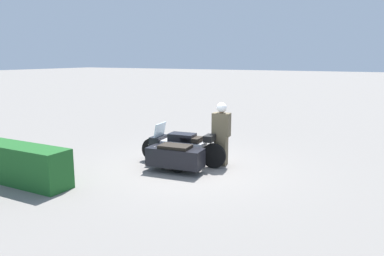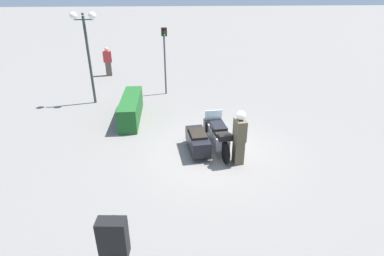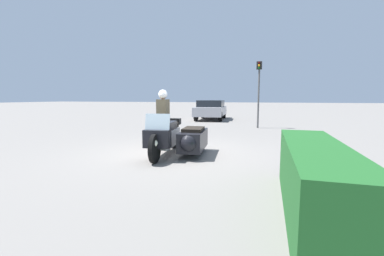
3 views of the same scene
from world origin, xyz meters
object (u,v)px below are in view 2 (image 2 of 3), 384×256
at_px(traffic_light_near, 165,52).
at_px(police_motorcycle, 207,136).
at_px(hedge_bush_curbside, 131,108).
at_px(twin_lamp_post, 86,37).
at_px(pedestrian_bystander, 108,62).
at_px(officer_rider, 239,136).

bearing_deg(traffic_light_near, police_motorcycle, -0.03).
bearing_deg(police_motorcycle, hedge_bush_curbside, 39.46).
height_order(hedge_bush_curbside, twin_lamp_post, twin_lamp_post).
height_order(police_motorcycle, twin_lamp_post, twin_lamp_post).
distance_m(police_motorcycle, traffic_light_near, 6.45).
bearing_deg(pedestrian_bystander, police_motorcycle, 19.45).
relative_size(twin_lamp_post, pedestrian_bystander, 2.37).
xyz_separation_m(police_motorcycle, hedge_bush_curbside, (2.87, 2.93, -0.01)).
xyz_separation_m(police_motorcycle, pedestrian_bystander, (9.90, 5.08, 0.40)).
distance_m(traffic_light_near, pedestrian_bystander, 5.47).
bearing_deg(police_motorcycle, traffic_light_near, 7.39).
xyz_separation_m(officer_rider, traffic_light_near, (7.04, 2.32, 1.26)).
distance_m(police_motorcycle, officer_rider, 1.41).
xyz_separation_m(hedge_bush_curbside, twin_lamp_post, (2.11, 2.00, 2.66)).
relative_size(twin_lamp_post, traffic_light_near, 1.24).
relative_size(police_motorcycle, traffic_light_near, 0.78).
bearing_deg(hedge_bush_curbside, traffic_light_near, -25.05).
distance_m(police_motorcycle, hedge_bush_curbside, 4.10).
relative_size(officer_rider, hedge_bush_curbside, 0.57).
bearing_deg(officer_rider, traffic_light_near, 101.73).
distance_m(officer_rider, twin_lamp_post, 8.61).
distance_m(twin_lamp_post, traffic_light_near, 3.75).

